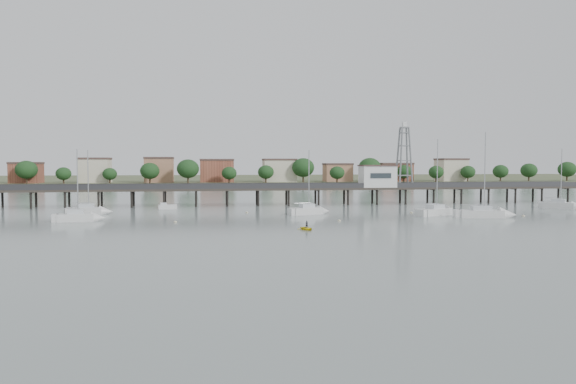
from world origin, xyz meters
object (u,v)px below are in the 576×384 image
sailboat_f (313,211)px  sailboat_a (83,217)px  white_tender (167,207)px  pier (273,189)px  sailboat_e (565,206)px  sailboat_d (491,214)px  lattice_tower (404,157)px  sailboat_b (93,211)px  yellow_dinghy (307,230)px  sailboat_c (441,211)px

sailboat_f → sailboat_a: bearing=173.4°
white_tender → pier: bearing=6.7°
pier → sailboat_f: 23.84m
sailboat_a → sailboat_e: bearing=-1.3°
white_tender → sailboat_d: bearing=-33.9°
sailboat_d → lattice_tower: bearing=109.2°
sailboat_d → pier: bearing=148.7°
pier → sailboat_a: 46.84m
sailboat_b → yellow_dinghy: (35.84, -30.44, -0.64)m
sailboat_c → sailboat_e: sailboat_c is taller
sailboat_e → yellow_dinghy: sailboat_e is taller
pier → sailboat_b: 40.46m
pier → white_tender: size_ratio=37.32×
sailboat_d → sailboat_a: bearing=-170.6°
lattice_tower → sailboat_d: size_ratio=0.95×
lattice_tower → white_tender: lattice_tower is taller
sailboat_e → sailboat_f: (-55.83, -4.58, 0.00)m
lattice_tower → yellow_dinghy: 58.43m
yellow_dinghy → sailboat_a: bearing=136.8°
lattice_tower → sailboat_e: 36.15m
sailboat_f → white_tender: sailboat_f is taller
sailboat_d → sailboat_c: sailboat_d is taller
lattice_tower → white_tender: bearing=-173.3°
pier → lattice_tower: lattice_tower is taller
pier → sailboat_c: bearing=-44.5°
lattice_tower → pier: bearing=-180.0°
sailboat_d → sailboat_e: 29.60m
lattice_tower → sailboat_b: 70.93m
lattice_tower → sailboat_f: (-26.61, -23.12, -10.46)m
lattice_tower → sailboat_a: (-67.18, -30.18, -10.46)m
pier → yellow_dinghy: bearing=-90.9°
pier → yellow_dinghy: pier is taller
white_tender → sailboat_c: bearing=-31.3°
sailboat_c → sailboat_a: 64.22m
white_tender → yellow_dinghy: yellow_dinghy is taller
sailboat_c → sailboat_a: size_ratio=1.18×
sailboat_b → yellow_dinghy: sailboat_b is taller
sailboat_f → yellow_dinghy: (-5.61, -24.34, -0.64)m
lattice_tower → sailboat_b: (-68.06, -17.03, -10.46)m
sailboat_b → white_tender: size_ratio=3.20×
lattice_tower → sailboat_c: 30.07m
sailboat_d → sailboat_f: sailboat_d is taller
sailboat_c → sailboat_e: (32.21, 9.49, 0.01)m
sailboat_a → lattice_tower: bearing=16.0°
sailboat_a → sailboat_e: (96.40, 11.64, -0.00)m
pier → lattice_tower: bearing=0.0°
sailboat_a → white_tender: 26.69m
pier → sailboat_f: bearing=-78.1°
sailboat_a → yellow_dinghy: 39.00m
sailboat_f → yellow_dinghy: 24.99m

